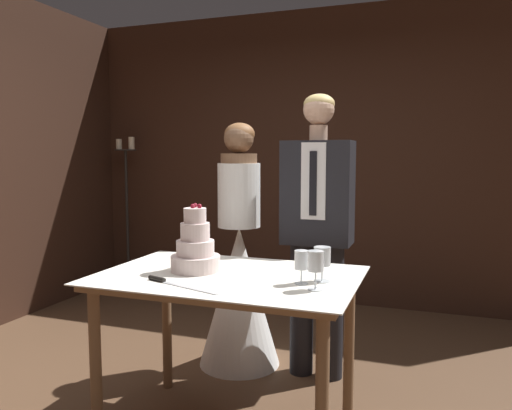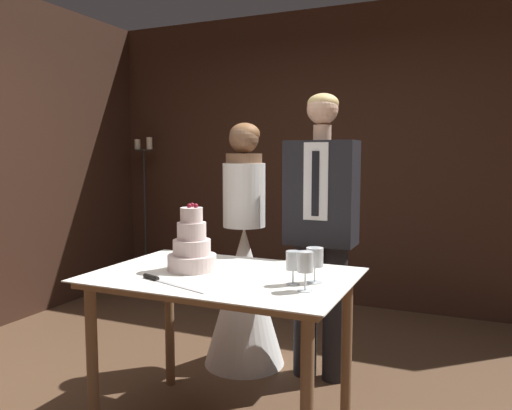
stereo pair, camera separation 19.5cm
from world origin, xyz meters
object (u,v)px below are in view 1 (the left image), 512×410
(groom, at_px, (317,223))
(wine_glass_near, at_px, (302,261))
(cake_table, at_px, (229,294))
(cake_knife, at_px, (169,282))
(wine_glass_middle, at_px, (322,258))
(candle_stand, at_px, (127,221))
(bride, at_px, (239,278))
(tiered_cake, at_px, (195,249))
(wine_glass_far, at_px, (316,263))

(groom, bearing_deg, wine_glass_near, -82.00)
(cake_table, bearing_deg, cake_knife, -126.52)
(cake_table, height_order, groom, groom)
(groom, bearing_deg, cake_knife, -113.06)
(wine_glass_middle, bearing_deg, cake_table, -177.48)
(cake_table, distance_m, candle_stand, 2.97)
(candle_stand, bearing_deg, cake_table, -46.47)
(wine_glass_near, xyz_separation_m, groom, (-0.12, 0.86, 0.06))
(cake_knife, relative_size, wine_glass_middle, 2.54)
(wine_glass_middle, relative_size, bride, 0.10)
(cake_knife, xyz_separation_m, groom, (0.45, 1.06, 0.16))
(tiered_cake, xyz_separation_m, wine_glass_near, (0.57, -0.07, -0.01))
(cake_knife, height_order, wine_glass_middle, wine_glass_middle)
(cake_knife, height_order, wine_glass_near, wine_glass_near)
(wine_glass_far, height_order, bride, bride)
(wine_glass_middle, bearing_deg, tiered_cake, -179.60)
(wine_glass_far, relative_size, groom, 0.10)
(tiered_cake, relative_size, wine_glass_middle, 2.10)
(cake_table, distance_m, cake_knife, 0.34)
(bride, bearing_deg, candle_stand, 142.95)
(cake_knife, bearing_deg, wine_glass_far, 28.25)
(groom, bearing_deg, candle_stand, 149.76)
(wine_glass_near, bearing_deg, wine_glass_middle, 42.70)
(bride, bearing_deg, wine_glass_middle, -47.28)
(cake_table, distance_m, wine_glass_middle, 0.51)
(bride, bearing_deg, groom, -0.07)
(bride, bearing_deg, cake_table, -71.95)
(tiered_cake, bearing_deg, wine_glass_near, -6.87)
(cake_table, distance_m, groom, 0.89)
(cake_table, relative_size, tiered_cake, 3.70)
(cake_knife, relative_size, wine_glass_far, 2.40)
(wine_glass_near, xyz_separation_m, wine_glass_middle, (0.08, 0.07, 0.00))
(cake_table, distance_m, tiered_cake, 0.29)
(cake_table, xyz_separation_m, wine_glass_middle, (0.46, 0.02, 0.21))
(wine_glass_far, xyz_separation_m, bride, (-0.73, 0.94, -0.35))
(cake_knife, distance_m, wine_glass_far, 0.68)
(cake_table, bearing_deg, wine_glass_far, -15.78)
(groom, distance_m, candle_stand, 2.68)
(cake_knife, relative_size, bride, 0.26)
(groom, relative_size, candle_stand, 1.12)
(tiered_cake, bearing_deg, candle_stand, 130.99)
(tiered_cake, bearing_deg, cake_knife, -90.13)
(tiered_cake, relative_size, candle_stand, 0.22)
(wine_glass_middle, height_order, wine_glass_far, wine_glass_far)
(wine_glass_near, xyz_separation_m, wine_glass_far, (0.08, -0.08, 0.01))
(wine_glass_near, xyz_separation_m, candle_stand, (-2.43, 2.21, -0.21))
(cake_table, height_order, bride, bride)
(cake_knife, height_order, wine_glass_far, wine_glass_far)
(cake_knife, relative_size, wine_glass_near, 2.68)
(groom, bearing_deg, cake_table, -108.06)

